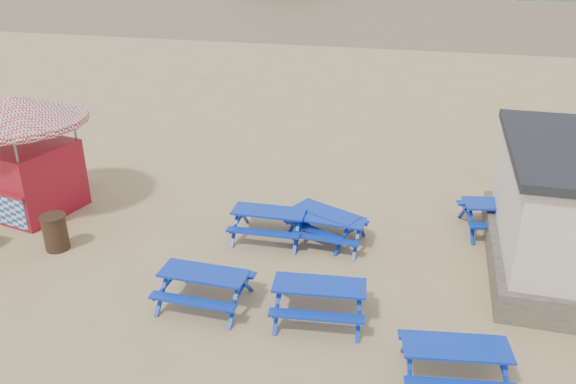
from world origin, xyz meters
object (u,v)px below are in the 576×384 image
(picnic_table_blue_b, at_px, (326,224))
(litter_bin, at_px, (55,232))
(picnic_table_blue_a, at_px, (269,224))
(ice_cream_kiosk, at_px, (21,140))

(picnic_table_blue_b, bearing_deg, litter_bin, -135.15)
(picnic_table_blue_a, xyz_separation_m, ice_cream_kiosk, (-7.18, -0.18, 1.78))
(picnic_table_blue_b, bearing_deg, picnic_table_blue_a, -138.36)
(picnic_table_blue_b, xyz_separation_m, litter_bin, (-6.59, -2.43, 0.11))
(picnic_table_blue_a, distance_m, picnic_table_blue_b, 1.53)
(picnic_table_blue_a, height_order, picnic_table_blue_b, picnic_table_blue_a)
(picnic_table_blue_a, distance_m, litter_bin, 5.50)
(picnic_table_blue_a, height_order, ice_cream_kiosk, ice_cream_kiosk)
(picnic_table_blue_a, height_order, litter_bin, litter_bin)
(litter_bin, bearing_deg, picnic_table_blue_a, 21.18)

